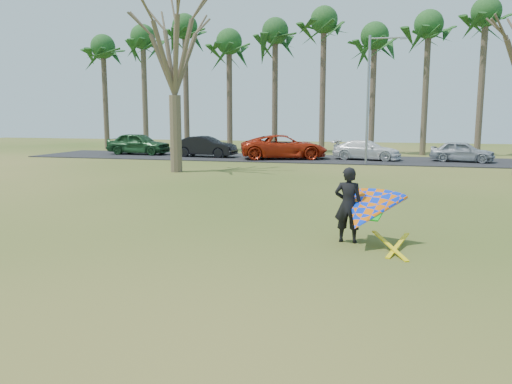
% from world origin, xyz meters
% --- Properties ---
extents(ground, '(100.00, 100.00, 0.00)m').
position_xyz_m(ground, '(0.00, 0.00, 0.00)').
color(ground, '#254B10').
rests_on(ground, ground).
extents(parking_strip, '(46.00, 7.00, 0.06)m').
position_xyz_m(parking_strip, '(0.00, 25.00, 0.03)').
color(parking_strip, black).
rests_on(parking_strip, ground).
extents(palm_0, '(4.84, 4.84, 10.84)m').
position_xyz_m(palm_0, '(-22.00, 31.00, 9.17)').
color(palm_0, '#4D402E').
rests_on(palm_0, ground).
extents(palm_1, '(4.84, 4.84, 11.54)m').
position_xyz_m(palm_1, '(-18.00, 31.00, 9.85)').
color(palm_1, '#4A3D2C').
rests_on(palm_1, ground).
extents(palm_2, '(4.84, 4.84, 12.24)m').
position_xyz_m(palm_2, '(-14.00, 31.00, 10.52)').
color(palm_2, '#47382A').
rests_on(palm_2, ground).
extents(palm_3, '(4.84, 4.84, 10.84)m').
position_xyz_m(palm_3, '(-10.00, 31.00, 9.17)').
color(palm_3, '#4C3A2D').
rests_on(palm_3, ground).
extents(palm_4, '(4.84, 4.84, 11.54)m').
position_xyz_m(palm_4, '(-6.00, 31.00, 9.85)').
color(palm_4, '#46392A').
rests_on(palm_4, ground).
extents(palm_5, '(4.84, 4.84, 12.24)m').
position_xyz_m(palm_5, '(-2.00, 31.00, 10.52)').
color(palm_5, '#46362A').
rests_on(palm_5, ground).
extents(palm_6, '(4.84, 4.84, 10.84)m').
position_xyz_m(palm_6, '(2.00, 31.00, 9.17)').
color(palm_6, '#4C3E2D').
rests_on(palm_6, ground).
extents(palm_7, '(4.84, 4.84, 11.54)m').
position_xyz_m(palm_7, '(6.00, 31.00, 9.85)').
color(palm_7, '#4D402E').
rests_on(palm_7, ground).
extents(palm_8, '(4.84, 4.84, 12.24)m').
position_xyz_m(palm_8, '(10.00, 31.00, 10.52)').
color(palm_8, brown).
rests_on(palm_8, ground).
extents(bare_tree_left, '(6.60, 6.60, 9.70)m').
position_xyz_m(bare_tree_left, '(-8.00, 15.00, 6.92)').
color(bare_tree_left, brown).
rests_on(bare_tree_left, ground).
extents(streetlight, '(2.28, 0.18, 8.00)m').
position_xyz_m(streetlight, '(2.16, 22.00, 4.46)').
color(streetlight, gray).
rests_on(streetlight, ground).
extents(car_0, '(5.09, 2.22, 1.71)m').
position_xyz_m(car_0, '(-15.79, 25.38, 0.91)').
color(car_0, '#1B4320').
rests_on(car_0, parking_strip).
extents(car_1, '(4.72, 1.88, 1.53)m').
position_xyz_m(car_1, '(-9.81, 24.46, 0.82)').
color(car_1, black).
rests_on(car_1, parking_strip).
extents(car_2, '(6.68, 4.54, 1.70)m').
position_xyz_m(car_2, '(-3.80, 24.20, 0.91)').
color(car_2, '#B0260E').
rests_on(car_2, parking_strip).
extents(car_3, '(4.95, 2.75, 1.36)m').
position_xyz_m(car_3, '(1.91, 24.92, 0.74)').
color(car_3, white).
rests_on(car_3, parking_strip).
extents(car_4, '(4.28, 2.48, 1.37)m').
position_xyz_m(car_4, '(8.12, 24.95, 0.74)').
color(car_4, '#979CA4').
rests_on(car_4, parking_strip).
extents(kite_flyer, '(2.13, 2.39, 2.02)m').
position_xyz_m(kite_flyer, '(2.82, 1.39, 0.86)').
color(kite_flyer, black).
rests_on(kite_flyer, ground).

